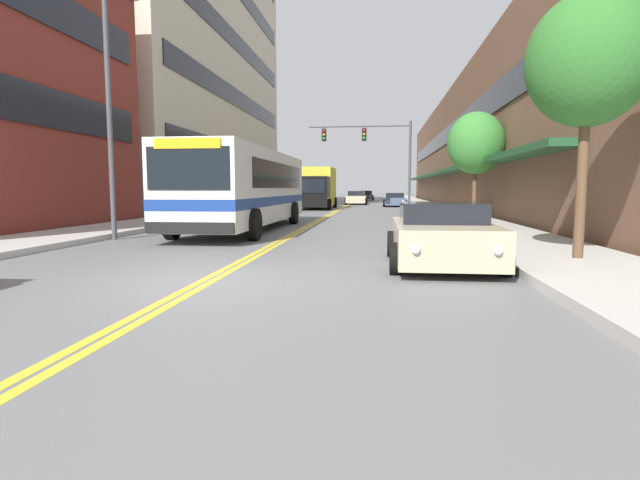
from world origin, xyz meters
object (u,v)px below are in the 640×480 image
Objects in this scene: car_slate_blue_parked_right_mid at (395,200)px; traffic_signal_mast at (374,146)px; car_charcoal_parked_left_mid at (280,202)px; city_bus at (247,186)px; street_tree_right_near at (588,61)px; car_champagne_moving_second at (356,198)px; box_truck at (317,188)px; street_tree_right_mid at (476,143)px; car_dark_grey_moving_lead at (366,196)px; car_beige_parked_right_foreground at (442,236)px; street_lamp_left_near at (114,77)px.

car_slate_blue_parked_right_mid is 0.55× the size of traffic_signal_mast.
city_bus is at bearing -82.87° from car_charcoal_parked_left_mid.
street_tree_right_near is (9.28, -8.24, 2.45)m from city_bus.
car_slate_blue_parked_right_mid is at bearing -54.87° from car_champagne_moving_second.
car_slate_blue_parked_right_mid is at bearing 41.00° from box_truck.
car_champagne_moving_second is (5.15, 12.79, 0.06)m from car_charcoal_parked_left_mid.
car_charcoal_parked_left_mid is 0.89× the size of street_tree_right_mid.
car_charcoal_parked_left_mid is at bearing -100.62° from car_dark_grey_moving_lead.
street_tree_right_mid is (9.39, -14.41, 2.10)m from box_truck.
city_bus is 2.23× the size of street_tree_right_near.
car_champagne_moving_second is at bearing 84.47° from city_bus.
car_dark_grey_moving_lead reaches higher than car_slate_blue_parked_right_mid.
street_tree_right_near is at bearing -85.34° from car_slate_blue_parked_right_mid.
street_lamp_left_near is (-9.38, 4.13, 4.37)m from car_beige_parked_right_foreground.
traffic_signal_mast is (1.83, -12.10, 4.06)m from car_champagne_moving_second.
car_slate_blue_parked_right_mid is at bearing 41.29° from car_charcoal_parked_left_mid.
box_truck is at bearing -139.00° from car_slate_blue_parked_right_mid.
traffic_signal_mast is 13.79m from street_tree_right_mid.
street_tree_right_mid is at bearing 37.91° from street_lamp_left_near.
box_truck is (-6.26, -5.44, 1.05)m from car_slate_blue_parked_right_mid.
car_champagne_moving_second is at bearing 95.16° from car_beige_parked_right_foreground.
car_slate_blue_parked_right_mid is at bearing 75.51° from city_bus.
car_beige_parked_right_foreground is at bearing -71.63° from car_charcoal_parked_left_mid.
car_champagne_moving_second is at bearing 105.08° from street_tree_right_mid.
car_dark_grey_moving_lead is at bearing 92.51° from traffic_signal_mast.
street_tree_right_mid reaches higher than car_champagne_moving_second.
box_truck reaches higher than car_dark_grey_moving_lead.
car_charcoal_parked_left_mid is at bearing 113.93° from street_tree_right_near.
street_lamp_left_near is at bearing 162.26° from street_tree_right_near.
car_champagne_moving_second is 0.57× the size of traffic_signal_mast.
car_slate_blue_parked_right_mid is (8.75, 7.68, 0.00)m from car_charcoal_parked_left_mid.
car_beige_parked_right_foreground is 14.63m from street_tree_right_mid.
city_bus is at bearing -95.53° from car_champagne_moving_second.
street_tree_right_mid is (4.89, -12.85, -0.96)m from traffic_signal_mast.
car_champagne_moving_second is 10.92m from box_truck.
car_beige_parked_right_foreground is at bearing -90.14° from car_slate_blue_parked_right_mid.
street_tree_right_mid is at bearing 88.35° from street_tree_right_near.
street_tree_right_near reaches higher than car_slate_blue_parked_right_mid.
city_bus is 2.77× the size of car_dark_grey_moving_lead.
street_lamp_left_near is at bearing -99.58° from car_champagne_moving_second.
traffic_signal_mast is at bearing 71.24° from street_lamp_left_near.
car_dark_grey_moving_lead is 0.50× the size of street_lamp_left_near.
car_charcoal_parked_left_mid is at bearing -138.71° from car_slate_blue_parked_right_mid.
car_champagne_moving_second is (2.95, 30.42, -1.08)m from city_bus.
street_tree_right_mid is at bearing 29.49° from city_bus.
car_slate_blue_parked_right_mid is 0.97× the size of car_dark_grey_moving_lead.
traffic_signal_mast is (4.78, 18.32, 2.98)m from city_bus.
traffic_signal_mast is at bearing -104.15° from car_slate_blue_parked_right_mid.
car_slate_blue_parked_right_mid is at bearing 72.31° from street_lamp_left_near.
box_truck is 17.32m from street_tree_right_mid.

